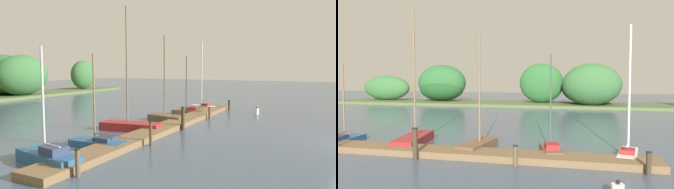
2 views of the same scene
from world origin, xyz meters
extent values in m
cube|color=brown|center=(0.00, 11.65, 0.17)|extent=(24.04, 1.80, 0.35)
cube|color=#56663D|center=(0.00, 41.83, 0.20)|extent=(60.35, 8.00, 0.40)
ellipsoid|color=#235628|center=(10.79, 43.46, 2.76)|extent=(6.15, 3.85, 4.72)
ellipsoid|color=#1E4C23|center=(9.12, 43.04, 2.77)|extent=(7.09, 5.93, 4.75)
ellipsoid|color=#2D6633|center=(9.40, 43.33, 3.29)|extent=(5.81, 5.36, 5.78)
ellipsoid|color=#386B38|center=(9.88, 40.17, 3.26)|extent=(7.97, 5.15, 5.72)
ellipsoid|color=#386B38|center=(-23.52, 42.50, 2.45)|extent=(8.38, 3.16, 4.09)
ellipsoid|color=#2D6633|center=(-13.80, 43.33, 3.33)|extent=(8.17, 5.09, 5.85)
ellipsoid|color=#2D6633|center=(2.67, 42.78, 3.35)|extent=(6.64, 3.34, 5.90)
ellipsoid|color=#1E4C23|center=(-13.69, 43.04, 2.34)|extent=(7.37, 5.14, 3.88)
cube|color=#285684|center=(-6.49, 12.81, 0.19)|extent=(1.30, 3.37, 0.37)
cube|color=#285684|center=(-6.56, 14.30, 0.17)|extent=(0.67, 0.86, 0.32)
cylinder|color=#7F6647|center=(-6.50, 13.06, 2.76)|extent=(0.10, 0.10, 4.77)
cube|color=maroon|center=(-1.96, 13.67, 0.29)|extent=(1.96, 4.28, 0.57)
cube|color=maroon|center=(-2.25, 15.50, 0.26)|extent=(0.88, 1.13, 0.49)
cylinder|color=#7F6647|center=(-2.01, 13.97, 4.56)|extent=(0.12, 0.12, 7.97)
cube|color=brown|center=(2.45, 13.18, 0.25)|extent=(1.67, 3.32, 0.50)
cube|color=brown|center=(2.69, 14.58, 0.22)|extent=(0.76, 0.89, 0.42)
cylinder|color=#7F6647|center=(2.49, 13.41, 3.72)|extent=(0.12, 0.12, 6.44)
cube|color=brown|center=(6.67, 13.09, 0.21)|extent=(1.60, 2.87, 0.42)
cube|color=brown|center=(6.37, 14.28, 0.19)|extent=(0.68, 0.79, 0.35)
cube|color=maroon|center=(6.75, 12.76, 0.55)|extent=(0.90, 0.97, 0.27)
cylinder|color=#4C4C51|center=(6.62, 13.29, 2.94)|extent=(0.09, 0.09, 5.05)
cube|color=white|center=(10.63, 13.13, 0.18)|extent=(1.43, 2.82, 0.37)
cube|color=white|center=(10.87, 14.32, 0.16)|extent=(0.62, 0.76, 0.31)
cube|color=maroon|center=(10.56, 12.80, 0.48)|extent=(0.83, 0.93, 0.24)
cylinder|color=silver|center=(10.67, 13.33, 3.65)|extent=(0.12, 0.12, 6.58)
cylinder|color=silver|center=(10.54, 12.68, 0.89)|extent=(0.36, 1.46, 0.07)
cylinder|color=#3D3323|center=(-0.09, 10.59, 0.79)|extent=(0.26, 0.26, 1.58)
cylinder|color=black|center=(-0.09, 10.59, 1.60)|extent=(0.30, 0.30, 0.04)
cylinder|color=brown|center=(5.22, 10.49, 0.48)|extent=(0.21, 0.21, 0.97)
cylinder|color=black|center=(5.22, 10.49, 0.99)|extent=(0.25, 0.25, 0.04)
cylinder|color=#3D3323|center=(11.08, 10.46, 0.50)|extent=(0.22, 0.22, 1.00)
cylinder|color=black|center=(11.08, 10.46, 1.02)|extent=(0.25, 0.25, 0.04)
sphere|color=black|center=(9.46, 7.40, 0.62)|extent=(0.16, 0.16, 0.16)
camera|label=1|loc=(-19.62, 1.72, 4.44)|focal=32.94mm
camera|label=2|loc=(8.08, -3.68, 4.23)|focal=33.00mm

